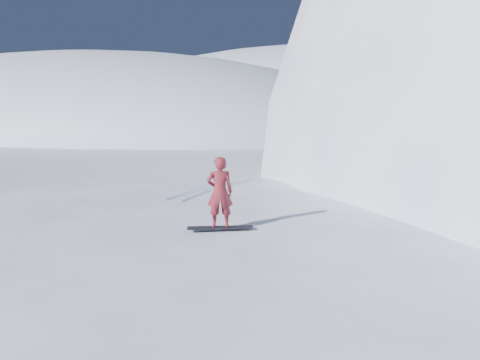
{
  "coord_description": "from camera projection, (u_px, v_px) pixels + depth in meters",
  "views": [
    {
      "loc": [
        8.72,
        -11.28,
        5.67
      ],
      "look_at": [
        1.61,
        0.82,
        3.5
      ],
      "focal_mm": 40.0,
      "sensor_mm": 36.0,
      "label": 1
    }
  ],
  "objects": [
    {
      "name": "far_ridge_c",
      "position": [
        321.0,
        121.0,
        128.58
      ],
      "size": [
        140.0,
        90.0,
        36.0
      ],
      "primitive_type": "ellipsoid",
      "color": "white",
      "rests_on": "ground"
    },
    {
      "name": "ground",
      "position": [
        175.0,
        304.0,
        14.84
      ],
      "size": [
        400.0,
        400.0,
        0.0
      ],
      "primitive_type": "plane",
      "color": "white",
      "rests_on": "ground"
    },
    {
      "name": "snowboard",
      "position": [
        220.0,
        228.0,
        13.51
      ],
      "size": [
        1.53,
        1.21,
        0.03
      ],
      "primitive_type": "cube",
      "rotation": [
        0.0,
        0.0,
        0.62
      ],
      "color": "black",
      "rests_on": "near_ridge"
    },
    {
      "name": "snowboarder",
      "position": [
        220.0,
        192.0,
        13.37
      ],
      "size": [
        0.78,
        0.73,
        1.8
      ],
      "primitive_type": "imported",
      "rotation": [
        0.0,
        0.0,
        3.76
      ],
      "color": "maroon",
      "rests_on": "snowboard"
    },
    {
      "name": "near_ridge",
      "position": [
        258.0,
        279.0,
        16.9
      ],
      "size": [
        36.0,
        28.0,
        4.8
      ],
      "primitive_type": "ellipsoid",
      "color": "white",
      "rests_on": "ground"
    },
    {
      "name": "wind_bumps",
      "position": [
        202.0,
        278.0,
        16.93
      ],
      "size": [
        16.0,
        14.4,
        1.0
      ],
      "color": "white",
      "rests_on": "ground"
    },
    {
      "name": "board_tracks",
      "position": [
        212.0,
        186.0,
        19.88
      ],
      "size": [
        1.28,
        5.98,
        0.04
      ],
      "color": "silver",
      "rests_on": "ground"
    },
    {
      "name": "far_ridge_a",
      "position": [
        73.0,
        128.0,
        101.04
      ],
      "size": [
        120.0,
        70.0,
        28.0
      ],
      "primitive_type": "ellipsoid",
      "color": "white",
      "rests_on": "ground"
    }
  ]
}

